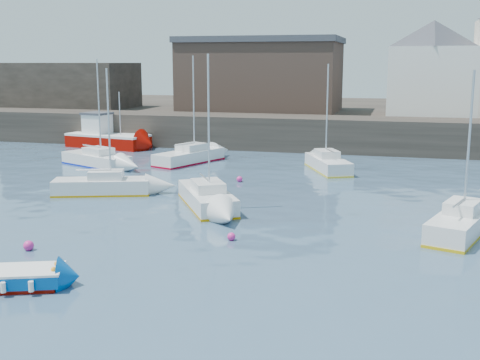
% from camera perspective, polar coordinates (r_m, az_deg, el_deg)
% --- Properties ---
extents(water, '(220.00, 220.00, 0.00)m').
position_cam_1_polar(water, '(22.59, -8.04, -9.45)').
color(water, '#2D4760').
rests_on(water, ground).
extents(quay_wall, '(90.00, 5.00, 3.00)m').
position_cam_1_polar(quay_wall, '(55.43, 6.21, 4.44)').
color(quay_wall, '#28231E').
rests_on(quay_wall, ground).
extents(land_strip, '(90.00, 32.00, 2.80)m').
position_cam_1_polar(land_strip, '(73.18, 8.41, 5.92)').
color(land_strip, '#28231E').
rests_on(land_strip, ground).
extents(bldg_east_d, '(11.14, 11.14, 8.95)m').
position_cam_1_polar(bldg_east_d, '(60.96, 17.74, 10.11)').
color(bldg_east_d, white).
rests_on(bldg_east_d, land_strip).
extents(warehouse, '(16.40, 10.40, 7.60)m').
position_cam_1_polar(warehouse, '(64.07, 2.05, 9.98)').
color(warehouse, '#3D2D26').
rests_on(warehouse, land_strip).
extents(bldg_west, '(14.00, 8.00, 5.00)m').
position_cam_1_polar(bldg_west, '(71.45, -15.81, 8.64)').
color(bldg_west, '#353028').
rests_on(bldg_west, land_strip).
extents(blue_dinghy, '(4.00, 2.80, 0.70)m').
position_cam_1_polar(blue_dinghy, '(23.06, -20.99, -8.64)').
color(blue_dinghy, '#8D0700').
rests_on(blue_dinghy, ground).
extents(fishing_boat, '(8.29, 4.38, 5.22)m').
position_cam_1_polar(fishing_boat, '(57.98, -12.62, 4.04)').
color(fishing_boat, '#8D0700').
rests_on(fishing_boat, ground).
extents(sailboat_a, '(6.09, 3.62, 7.54)m').
position_cam_1_polar(sailboat_a, '(37.37, -12.92, -0.52)').
color(sailboat_a, silver).
rests_on(sailboat_a, ground).
extents(sailboat_b, '(5.10, 6.61, 8.32)m').
position_cam_1_polar(sailboat_b, '(33.37, -3.15, -1.62)').
color(sailboat_b, silver).
rests_on(sailboat_b, ground).
extents(sailboat_c, '(3.57, 6.02, 7.56)m').
position_cam_1_polar(sailboat_c, '(29.66, 20.16, -3.86)').
color(sailboat_c, silver).
rests_on(sailboat_c, ground).
extents(sailboat_e, '(6.57, 4.48, 8.11)m').
position_cam_1_polar(sailboat_e, '(47.67, -13.44, 1.93)').
color(sailboat_e, silver).
rests_on(sailboat_e, ground).
extents(sailboat_f, '(4.20, 6.23, 7.76)m').
position_cam_1_polar(sailboat_f, '(44.80, 8.33, 1.57)').
color(sailboat_f, silver).
rests_on(sailboat_f, ground).
extents(sailboat_h, '(4.34, 6.82, 8.39)m').
position_cam_1_polar(sailboat_h, '(47.98, -4.82, 2.28)').
color(sailboat_h, silver).
rests_on(sailboat_h, ground).
extents(buoy_near, '(0.45, 0.45, 0.45)m').
position_cam_1_polar(buoy_near, '(27.36, -19.38, -6.30)').
color(buoy_near, '#D72786').
rests_on(buoy_near, ground).
extents(buoy_mid, '(0.38, 0.38, 0.38)m').
position_cam_1_polar(buoy_mid, '(27.24, -0.83, -5.73)').
color(buoy_mid, '#D72786').
rests_on(buoy_mid, ground).
extents(buoy_far, '(0.40, 0.40, 0.40)m').
position_cam_1_polar(buoy_far, '(40.30, -0.05, -0.17)').
color(buoy_far, '#D72786').
rests_on(buoy_far, ground).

